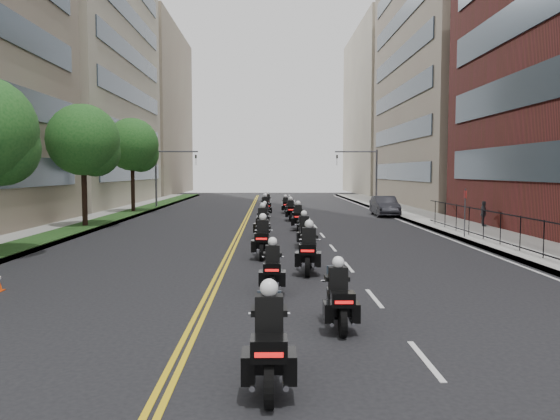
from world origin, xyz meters
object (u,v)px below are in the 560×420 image
(motorcycle_2, at_px, (273,270))
(motorcycle_6, at_px, (263,224))
(motorcycle_5, at_px, (304,233))
(motorcycle_8, at_px, (264,216))
(motorcycle_4, at_px, (263,240))
(motorcycle_11, at_px, (286,206))
(motorcycle_3, at_px, (309,252))
(parked_sedan, at_px, (385,206))
(motorcycle_9, at_px, (291,211))
(pedestrian_c, at_px, (483,214))
(motorcycle_10, at_px, (265,208))
(motorcycle_7, at_px, (298,218))
(motorcycle_12, at_px, (267,203))
(motorcycle_0, at_px, (269,346))
(motorcycle_1, at_px, (339,300))

(motorcycle_2, distance_m, motorcycle_6, 13.16)
(motorcycle_5, distance_m, motorcycle_8, 10.58)
(motorcycle_4, height_order, motorcycle_11, motorcycle_4)
(motorcycle_8, bearing_deg, motorcycle_4, -82.93)
(motorcycle_2, xyz_separation_m, motorcycle_8, (-0.42, 19.91, -0.01))
(motorcycle_3, relative_size, motorcycle_4, 1.02)
(motorcycle_6, height_order, motorcycle_8, motorcycle_6)
(motorcycle_5, height_order, motorcycle_6, motorcycle_6)
(motorcycle_11, distance_m, parked_sedan, 8.34)
(motorcycle_4, relative_size, motorcycle_9, 1.06)
(motorcycle_8, bearing_deg, motorcycle_5, -72.48)
(motorcycle_3, distance_m, pedestrian_c, 18.72)
(motorcycle_6, bearing_deg, motorcycle_4, -86.28)
(motorcycle_6, xyz_separation_m, motorcycle_10, (0.05, 13.21, -0.02))
(motorcycle_8, relative_size, pedestrian_c, 1.38)
(motorcycle_7, relative_size, parked_sedan, 0.50)
(motorcycle_5, distance_m, pedestrian_c, 14.06)
(motorcycle_11, bearing_deg, motorcycle_12, 113.95)
(motorcycle_0, distance_m, motorcycle_1, 3.73)
(motorcycle_2, xyz_separation_m, motorcycle_10, (-0.41, 26.36, 0.09))
(motorcycle_4, height_order, motorcycle_6, motorcycle_6)
(motorcycle_5, bearing_deg, motorcycle_4, -123.46)
(motorcycle_10, bearing_deg, motorcycle_12, 83.51)
(motorcycle_7, relative_size, motorcycle_10, 0.97)
(motorcycle_5, xyz_separation_m, pedestrian_c, (11.60, 7.94, 0.25))
(motorcycle_7, distance_m, motorcycle_12, 16.70)
(motorcycle_12, height_order, parked_sedan, motorcycle_12)
(motorcycle_2, xyz_separation_m, pedestrian_c, (13.14, 17.45, 0.29))
(motorcycle_4, relative_size, motorcycle_10, 1.00)
(motorcycle_10, bearing_deg, parked_sedan, -1.49)
(motorcycle_11, bearing_deg, motorcycle_9, -89.44)
(motorcycle_10, bearing_deg, motorcycle_4, -95.53)
(motorcycle_3, xyz_separation_m, motorcycle_5, (0.26, 6.54, -0.06))
(motorcycle_1, distance_m, pedestrian_c, 24.21)
(motorcycle_1, xyz_separation_m, motorcycle_9, (-0.05, 26.83, 0.04))
(motorcycle_6, distance_m, motorcycle_11, 17.01)
(motorcycle_1, xyz_separation_m, motorcycle_12, (-1.78, 37.25, 0.03))
(motorcycle_0, height_order, motorcycle_1, motorcycle_0)
(motorcycle_6, xyz_separation_m, motorcycle_11, (1.73, 16.92, -0.12))
(motorcycle_4, relative_size, motorcycle_6, 0.98)
(motorcycle_0, relative_size, motorcycle_9, 1.04)
(motorcycle_10, xyz_separation_m, pedestrian_c, (13.55, -8.91, 0.21))
(motorcycle_2, relative_size, motorcycle_3, 0.87)
(motorcycle_5, bearing_deg, motorcycle_8, 98.20)
(motorcycle_3, relative_size, motorcycle_5, 1.09)
(motorcycle_6, xyz_separation_m, motorcycle_9, (1.88, 9.93, -0.06))
(motorcycle_6, height_order, motorcycle_12, motorcycle_6)
(motorcycle_5, height_order, parked_sedan, motorcycle_5)
(motorcycle_9, distance_m, pedestrian_c, 13.00)
(motorcycle_10, bearing_deg, motorcycle_11, 60.02)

